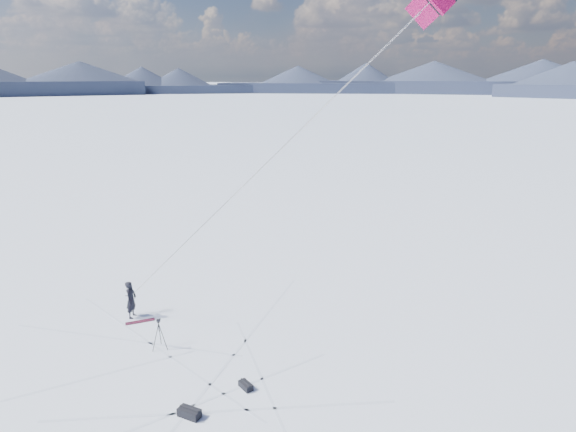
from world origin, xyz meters
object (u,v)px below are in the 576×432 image
(gear_bag_a, at_px, (189,413))
(gear_bag_b, at_px, (246,385))
(snowboard, at_px, (140,321))
(tripod, at_px, (159,330))
(snowkiter, at_px, (133,317))

(gear_bag_a, bearing_deg, gear_bag_b, 66.15)
(snowboard, distance_m, tripod, 2.97)
(snowkiter, bearing_deg, gear_bag_a, -141.94)
(snowboard, xyz_separation_m, tripod, (2.22, -1.76, 0.88))
(tripod, bearing_deg, snowboard, 144.38)
(snowkiter, relative_size, snowboard, 1.38)
(snowkiter, height_order, gear_bag_a, snowkiter)
(snowkiter, relative_size, gear_bag_b, 2.73)
(gear_bag_b, bearing_deg, tripod, -163.20)
(gear_bag_b, bearing_deg, snowboard, -170.90)
(snowboard, height_order, tripod, tripod)
(snowboard, bearing_deg, snowkiter, 113.87)
(gear_bag_a, bearing_deg, snowboard, 144.15)
(snowkiter, xyz_separation_m, gear_bag_a, (6.18, -5.58, 0.16))
(snowboard, height_order, gear_bag_a, gear_bag_a)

